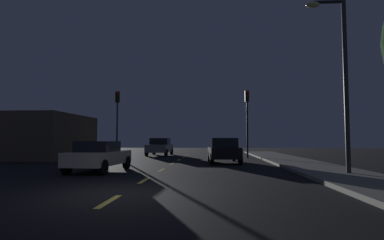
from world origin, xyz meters
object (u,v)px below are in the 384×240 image
Objects in this scene: traffic_signal_left at (117,111)px; street_lamp_right at (340,69)px; car_adjacent_lane at (99,156)px; car_oncoming_far at (160,147)px; traffic_signal_right at (247,111)px; car_stopped_ahead at (224,150)px.

street_lamp_right is at bearing -43.25° from traffic_signal_left.
car_oncoming_far is (0.28, 14.79, 0.09)m from car_adjacent_lane.
traffic_signal_right is (10.56, -0.00, -0.03)m from traffic_signal_left.
traffic_signal_right is 1.31× the size of car_oncoming_far.
car_adjacent_lane is at bearing -76.57° from traffic_signal_left.
traffic_signal_left is 17.77m from street_lamp_right.
car_oncoming_far reaches higher than car_stopped_ahead.
car_stopped_ahead is (-2.06, -5.08, -2.95)m from traffic_signal_right.
traffic_signal_right is 1.28× the size of car_stopped_ahead.
traffic_signal_left is 10.34m from car_stopped_ahead.
traffic_signal_left is 0.75× the size of street_lamp_right.
street_lamp_right is at bearing -7.26° from car_adjacent_lane.
car_stopped_ahead is 0.58× the size of street_lamp_right.
car_stopped_ahead is at bearing -30.87° from traffic_signal_left.
car_oncoming_far is at bearing 152.92° from traffic_signal_right.
car_adjacent_lane is 0.57× the size of street_lamp_right.
street_lamp_right reaches higher than car_adjacent_lane.
street_lamp_right reaches higher than car_oncoming_far.
car_stopped_ahead is 9.08m from street_lamp_right.
car_oncoming_far is at bearing 122.02° from street_lamp_right.
traffic_signal_right is 0.75× the size of street_lamp_right.
traffic_signal_right is at bearing 67.89° from car_stopped_ahead.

